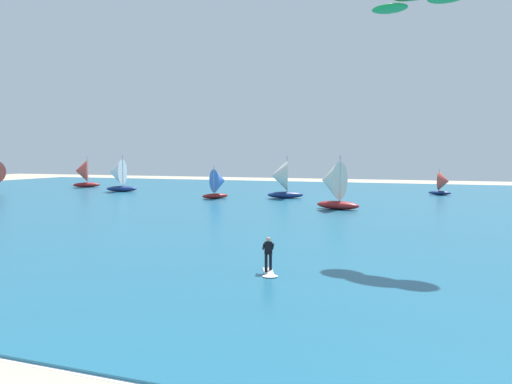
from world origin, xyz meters
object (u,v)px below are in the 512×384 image
at_px(sailboat_heeled_over, 219,183).
at_px(sailboat_center_horizon, 117,175).
at_px(sailboat_outermost, 332,185).
at_px(sailboat_mid_left, 443,183).
at_px(kite, 417,0).
at_px(sailboat_mid_right, 82,173).
at_px(kitesurfer, 269,260).
at_px(sailboat_trailing, 280,179).

relative_size(sailboat_heeled_over, sailboat_center_horizon, 0.76).
height_order(sailboat_outermost, sailboat_center_horizon, sailboat_center_horizon).
distance_m(sailboat_center_horizon, sailboat_mid_left, 47.61).
xyz_separation_m(kite, sailboat_mid_right, (-55.67, 38.20, -12.05)).
xyz_separation_m(kitesurfer, sailboat_trailing, (-11.20, 38.32, 1.89)).
height_order(sailboat_outermost, sailboat_mid_left, sailboat_outermost).
bearing_deg(sailboat_trailing, kitesurfer, -73.71).
bearing_deg(kitesurfer, sailboat_trailing, 106.29).
relative_size(kitesurfer, sailboat_mid_right, 0.38).
xyz_separation_m(sailboat_heeled_over, sailboat_center_horizon, (-19.35, 5.39, 0.61)).
bearing_deg(sailboat_mid_left, sailboat_center_horizon, -167.75).
relative_size(kite, sailboat_trailing, 1.06).
bearing_deg(kite, sailboat_mid_right, 145.54).
relative_size(sailboat_outermost, sailboat_mid_left, 1.52).
relative_size(kite, sailboat_heeled_over, 1.37).
xyz_separation_m(sailboat_outermost, sailboat_mid_right, (-47.10, 19.07, -0.08)).
bearing_deg(sailboat_trailing, sailboat_heeled_over, -158.86).
distance_m(sailboat_mid_right, sailboat_trailing, 39.44).
bearing_deg(sailboat_heeled_over, sailboat_mid_right, 159.29).
relative_size(sailboat_heeled_over, sailboat_trailing, 0.77).
distance_m(kite, sailboat_center_horizon, 55.59).
bearing_deg(kitesurfer, sailboat_mid_left, 80.42).
xyz_separation_m(sailboat_center_horizon, sailboat_mid_left, (46.52, 10.10, -0.89)).
height_order(kite, sailboat_heeled_over, kite).
xyz_separation_m(sailboat_center_horizon, sailboat_trailing, (26.72, -2.54, -0.05)).
height_order(sailboat_outermost, sailboat_mid_right, sailboat_outermost).
distance_m(kite, sailboat_heeled_over, 38.26).
bearing_deg(sailboat_heeled_over, sailboat_outermost, -24.56).
height_order(kitesurfer, sailboat_mid_right, sailboat_mid_right).
bearing_deg(kite, sailboat_outermost, 114.12).
distance_m(kitesurfer, kite, 17.62).
bearing_deg(sailboat_center_horizon, sailboat_heeled_over, -15.56).
relative_size(sailboat_heeled_over, sailboat_mid_left, 1.17).
height_order(kitesurfer, sailboat_heeled_over, sailboat_heeled_over).
relative_size(sailboat_outermost, sailboat_heeled_over, 1.30).
height_order(kitesurfer, sailboat_trailing, sailboat_trailing).
bearing_deg(sailboat_mid_left, kitesurfer, -99.58).
relative_size(kitesurfer, sailboat_center_horizon, 0.36).
xyz_separation_m(kitesurfer, sailboat_center_horizon, (-37.92, 40.86, 1.94)).
xyz_separation_m(kite, sailboat_mid_left, (2.56, 41.95, -12.83)).
height_order(sailboat_outermost, sailboat_heeled_over, sailboat_outermost).
distance_m(sailboat_mid_right, sailboat_center_horizon, 13.32).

